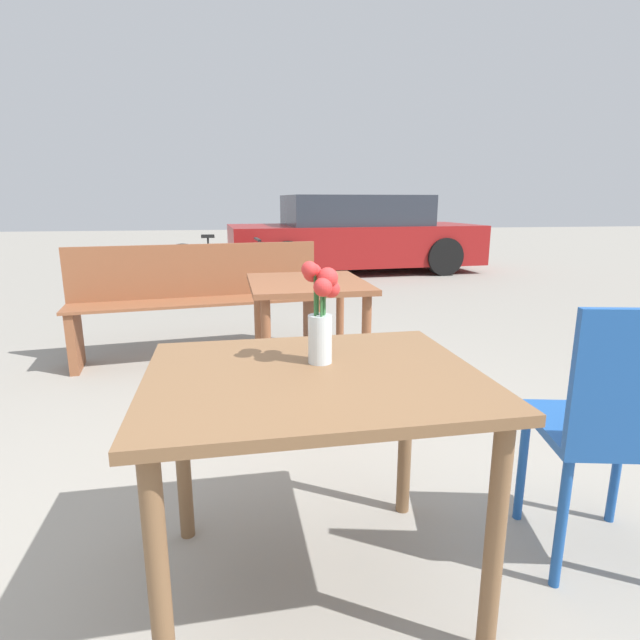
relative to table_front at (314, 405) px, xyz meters
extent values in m
plane|color=gray|center=(0.00, 0.00, -0.60)|extent=(40.00, 40.00, 0.00)
cube|color=brown|center=(0.00, 0.00, 0.08)|extent=(0.95, 0.79, 0.03)
cylinder|color=brown|center=(-0.39, -0.33, -0.27)|extent=(0.05, 0.05, 0.67)
cylinder|color=brown|center=(0.41, -0.31, -0.27)|extent=(0.05, 0.05, 0.67)
cylinder|color=brown|center=(-0.41, 0.31, -0.27)|extent=(0.05, 0.05, 0.67)
cylinder|color=brown|center=(0.39, 0.33, -0.27)|extent=(0.05, 0.05, 0.67)
cylinder|color=silver|center=(0.03, 0.08, 0.17)|extent=(0.07, 0.07, 0.14)
cylinder|color=silver|center=(0.03, 0.08, 0.14)|extent=(0.06, 0.06, 0.08)
cylinder|color=#337038|center=(0.04, 0.08, 0.21)|extent=(0.01, 0.01, 0.20)
sphere|color=red|center=(0.06, 0.08, 0.32)|extent=(0.05, 0.05, 0.05)
cylinder|color=#337038|center=(0.05, 0.09, 0.22)|extent=(0.01, 0.01, 0.21)
sphere|color=red|center=(0.06, 0.11, 0.34)|extent=(0.05, 0.05, 0.05)
cylinder|color=#337038|center=(0.02, 0.10, 0.23)|extent=(0.01, 0.01, 0.24)
sphere|color=red|center=(0.01, 0.12, 0.36)|extent=(0.06, 0.06, 0.06)
cylinder|color=#337038|center=(0.03, 0.09, 0.23)|extent=(0.01, 0.01, 0.24)
sphere|color=red|center=(0.01, 0.10, 0.37)|extent=(0.05, 0.05, 0.05)
cylinder|color=#337038|center=(0.02, 0.08, 0.24)|extent=(0.01, 0.01, 0.26)
sphere|color=red|center=(0.00, 0.07, 0.38)|extent=(0.05, 0.05, 0.05)
cylinder|color=#337038|center=(0.03, 0.06, 0.21)|extent=(0.01, 0.01, 0.21)
sphere|color=red|center=(0.03, 0.04, 0.33)|extent=(0.05, 0.05, 0.05)
cylinder|color=#337038|center=(0.04, 0.08, 0.22)|extent=(0.01, 0.01, 0.23)
sphere|color=red|center=(0.05, 0.06, 0.35)|extent=(0.06, 0.06, 0.06)
cube|color=#1E519E|center=(0.94, 0.02, -0.15)|extent=(0.47, 0.47, 0.03)
cylinder|color=#1E519E|center=(0.81, 0.22, -0.38)|extent=(0.03, 0.03, 0.44)
cylinder|color=#1E519E|center=(1.14, 0.15, -0.38)|extent=(0.03, 0.03, 0.44)
cylinder|color=#1E519E|center=(0.74, -0.12, -0.38)|extent=(0.03, 0.03, 0.44)
cube|color=brown|center=(-0.51, 2.42, -0.16)|extent=(1.89, 0.62, 0.02)
cube|color=brown|center=(-0.53, 2.58, 0.05)|extent=(1.84, 0.30, 0.40)
cube|color=brown|center=(0.35, 2.54, -0.39)|extent=(0.10, 0.33, 0.43)
cube|color=brown|center=(-1.37, 2.30, -0.39)|extent=(0.10, 0.33, 0.43)
cube|color=brown|center=(0.17, 1.43, 0.11)|extent=(0.66, 0.76, 0.03)
cylinder|color=brown|center=(-0.08, 1.12, -0.25)|extent=(0.05, 0.05, 0.70)
cylinder|color=brown|center=(0.44, 1.13, -0.25)|extent=(0.05, 0.05, 0.70)
cylinder|color=brown|center=(-0.10, 1.73, -0.25)|extent=(0.05, 0.05, 0.70)
cylinder|color=brown|center=(0.42, 1.75, -0.25)|extent=(0.05, 0.05, 0.70)
cylinder|color=black|center=(-0.89, 4.97, -0.27)|extent=(0.66, 0.09, 0.66)
cylinder|color=black|center=(0.07, 5.05, -0.27)|extent=(0.66, 0.09, 0.66)
cube|color=black|center=(-0.41, 5.01, -0.05)|extent=(0.87, 0.11, 0.03)
cylinder|color=black|center=(-0.59, 5.00, 0.05)|extent=(0.02, 0.02, 0.20)
cube|color=black|center=(-0.59, 5.00, 0.15)|extent=(0.16, 0.07, 0.04)
cube|color=black|center=(0.02, 5.05, 0.10)|extent=(0.08, 0.44, 0.02)
cube|color=maroon|center=(1.69, 6.94, -0.14)|extent=(4.21, 1.93, 0.64)
cube|color=#2D333D|center=(1.69, 6.94, 0.42)|extent=(2.36, 1.66, 0.48)
cylinder|color=black|center=(0.49, 6.07, -0.30)|extent=(0.61, 0.23, 0.60)
cylinder|color=black|center=(0.36, 7.60, -0.30)|extent=(0.61, 0.23, 0.60)
cylinder|color=black|center=(3.02, 6.28, -0.30)|extent=(0.61, 0.23, 0.60)
cylinder|color=black|center=(2.89, 7.80, -0.30)|extent=(0.61, 0.23, 0.60)
camera|label=1|loc=(-0.19, -1.31, 0.57)|focal=28.00mm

